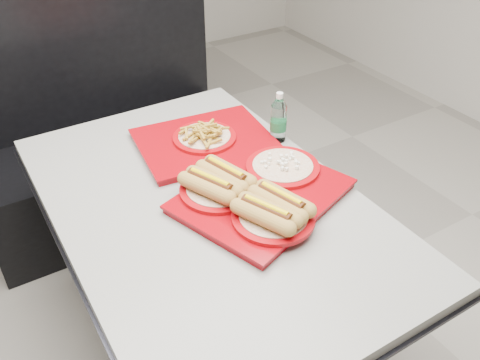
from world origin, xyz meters
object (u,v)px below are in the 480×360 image
tray_near (257,192)px  booth_bench (107,141)px  water_bottle (278,120)px  diner_table (208,239)px  tray_far (205,139)px

tray_near → booth_bench: bearing=96.4°
booth_bench → water_bottle: booth_bench is taller
diner_table → booth_bench: size_ratio=1.05×
diner_table → tray_far: size_ratio=2.71×
diner_table → water_bottle: bearing=24.8°
tray_near → tray_far: size_ratio=1.17×
tray_far → water_bottle: 0.28m
diner_table → water_bottle: 0.52m
diner_table → tray_near: (0.13, -0.09, 0.21)m
water_bottle → diner_table: bearing=-155.2°
tray_near → tray_far: tray_near is taller
tray_near → tray_far: (0.02, 0.39, -0.01)m
booth_bench → tray_near: booth_bench is taller
tray_near → water_bottle: bearing=45.5°
diner_table → tray_far: (0.16, 0.30, 0.19)m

